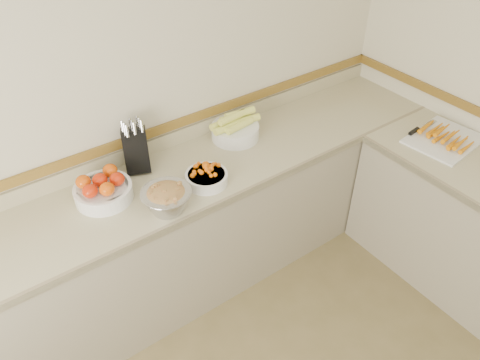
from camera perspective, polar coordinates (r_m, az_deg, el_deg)
back_wall at (r=2.74m, az=-14.20°, el=9.15°), size 4.00×0.00×4.00m
counter_back at (r=3.01m, az=-9.15°, el=-7.43°), size 4.00×0.65×1.08m
knife_block at (r=2.80m, az=-12.58°, el=3.69°), size 0.19×0.21×0.34m
tomato_bowl at (r=2.66m, az=-16.36°, el=-1.10°), size 0.32×0.32×0.16m
cherry_tomato_bowl at (r=2.68m, az=-4.10°, el=0.46°), size 0.25×0.25×0.13m
corn_bowl at (r=3.04m, az=-0.59°, el=6.31°), size 0.34×0.31×0.19m
rhubarb_bowl at (r=2.50m, az=-8.93°, el=-2.25°), size 0.27×0.27×0.15m
cutting_board at (r=3.32m, az=23.62°, el=4.75°), size 0.51×0.42×0.07m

